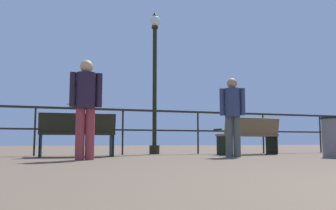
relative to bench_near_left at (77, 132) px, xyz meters
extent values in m
cube|color=black|center=(2.13, 0.89, 0.58)|extent=(21.81, 0.05, 0.05)
cube|color=black|center=(2.13, 0.89, 0.09)|extent=(21.81, 0.04, 0.04)
cylinder|color=black|center=(-0.84, 0.89, 0.04)|extent=(0.04, 0.04, 1.08)
cylinder|color=black|center=(1.14, 0.89, 0.04)|extent=(0.04, 0.04, 1.08)
cylinder|color=black|center=(3.12, 0.89, 0.04)|extent=(0.04, 0.04, 1.08)
cylinder|color=black|center=(5.10, 0.89, 0.04)|extent=(0.04, 0.04, 1.08)
cylinder|color=black|center=(7.09, 0.89, 0.04)|extent=(0.04, 0.04, 1.08)
cube|color=black|center=(0.00, 0.08, -0.02)|extent=(1.54, 0.60, 0.05)
cube|color=black|center=(-0.01, -0.16, 0.18)|extent=(1.52, 0.20, 0.41)
cube|color=black|center=(0.72, 0.04, -0.26)|extent=(0.06, 0.47, 0.48)
cube|color=black|center=(0.73, 0.25, 0.12)|extent=(0.05, 0.36, 0.04)
cube|color=black|center=(-0.71, 0.12, -0.26)|extent=(0.06, 0.47, 0.48)
cube|color=black|center=(-0.70, 0.33, 0.12)|extent=(0.05, 0.36, 0.04)
cube|color=brown|center=(4.10, 0.08, -0.03)|extent=(1.61, 0.60, 0.05)
cube|color=brown|center=(4.11, -0.13, 0.18)|extent=(1.58, 0.27, 0.42)
cube|color=black|center=(4.84, 0.15, -0.27)|extent=(0.08, 0.42, 0.47)
cube|color=black|center=(4.83, 0.33, 0.11)|extent=(0.07, 0.32, 0.04)
cube|color=black|center=(3.35, 0.01, -0.27)|extent=(0.08, 0.42, 0.47)
cube|color=black|center=(3.33, 0.19, 0.11)|extent=(0.07, 0.32, 0.04)
cylinder|color=black|center=(2.01, 1.11, -0.39)|extent=(0.26, 0.26, 0.22)
cylinder|color=black|center=(2.01, 1.11, 1.24)|extent=(0.11, 0.11, 3.05)
cylinder|color=black|center=(2.01, 1.11, 2.80)|extent=(0.17, 0.17, 0.06)
sphere|color=silver|center=(2.01, 1.11, 2.97)|extent=(0.29, 0.29, 0.29)
cone|color=black|center=(2.01, 1.11, 3.17)|extent=(0.13, 0.13, 0.10)
cylinder|color=#474B47|center=(3.05, -1.18, -0.09)|extent=(0.15, 0.15, 0.82)
cylinder|color=#474B47|center=(2.92, -1.11, -0.09)|extent=(0.15, 0.15, 0.82)
cylinder|color=navy|center=(2.99, -1.14, 0.61)|extent=(0.31, 0.31, 0.59)
cylinder|color=navy|center=(3.17, -1.24, 0.62)|extent=(0.10, 0.10, 0.56)
cylinder|color=navy|center=(2.80, -1.05, 0.62)|extent=(0.10, 0.10, 0.56)
sphere|color=#A27E59|center=(2.99, -1.14, 1.01)|extent=(0.21, 0.21, 0.21)
cylinder|color=#963439|center=(-0.07, -1.31, -0.07)|extent=(0.16, 0.16, 0.87)
cylinder|color=#963439|center=(0.09, -1.32, -0.07)|extent=(0.16, 0.16, 0.87)
cylinder|color=#271C2D|center=(0.01, -1.31, 0.69)|extent=(0.33, 0.33, 0.63)
cylinder|color=#271C2D|center=(-0.21, -1.30, 0.70)|extent=(0.11, 0.11, 0.59)
cylinder|color=#271C2D|center=(0.23, -1.33, 0.70)|extent=(0.11, 0.11, 0.59)
sphere|color=tan|center=(0.01, -1.31, 1.12)|extent=(0.23, 0.23, 0.23)
ellipsoid|color=silver|center=(-0.02, 0.89, 0.66)|extent=(0.24, 0.15, 0.13)
ellipsoid|color=#8B959C|center=(-0.02, 0.89, 0.68)|extent=(0.21, 0.12, 0.04)
sphere|color=silver|center=(0.08, 0.89, 0.72)|extent=(0.10, 0.10, 0.10)
cone|color=gold|center=(0.15, 0.90, 0.72)|extent=(0.05, 0.04, 0.04)
cube|color=#8B959C|center=(-0.15, 0.88, 0.67)|extent=(0.08, 0.06, 0.02)
cylinder|color=slate|center=(4.85, -1.93, -0.12)|extent=(0.47, 0.47, 0.77)
cylinder|color=black|center=(4.85, -1.93, 0.28)|extent=(0.50, 0.50, 0.04)
camera|label=1|loc=(-0.68, -7.53, -0.20)|focal=37.88mm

